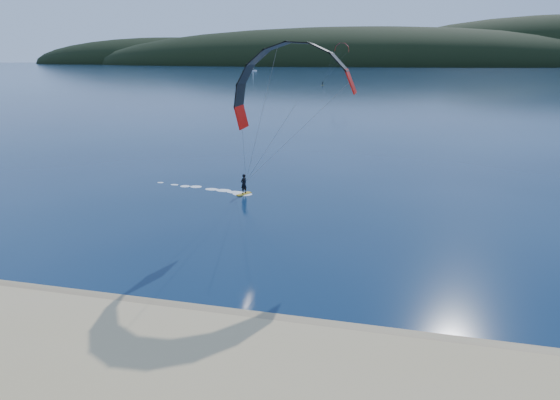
# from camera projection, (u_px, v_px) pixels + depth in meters

# --- Properties ---
(ground) EXTENTS (1800.00, 1800.00, 0.00)m
(ground) POSITION_uv_depth(u_px,v_px,m) (124.00, 369.00, 19.97)
(ground) COLOR #071D39
(ground) RESTS_ON ground
(wet_sand) EXTENTS (220.00, 2.50, 0.10)m
(wet_sand) POSITION_uv_depth(u_px,v_px,m) (170.00, 314.00, 24.14)
(wet_sand) COLOR #917554
(wet_sand) RESTS_ON ground
(headland) EXTENTS (1200.00, 310.00, 140.00)m
(headland) POSITION_uv_depth(u_px,v_px,m) (383.00, 65.00, 713.07)
(headland) COLOR black
(headland) RESTS_ON ground
(kitesurfer_near) EXTENTS (22.09, 9.64, 13.63)m
(kitesurfer_near) POSITION_uv_depth(u_px,v_px,m) (293.00, 107.00, 35.30)
(kitesurfer_near) COLOR gold
(kitesurfer_near) RESTS_ON ground
(kitesurfer_far) EXTENTS (12.84, 5.57, 17.62)m
(kitesurfer_far) POSITION_uv_depth(u_px,v_px,m) (341.00, 51.00, 205.21)
(kitesurfer_far) COLOR gold
(kitesurfer_far) RESTS_ON ground
(sailboat) EXTENTS (7.26, 4.62, 10.24)m
(sailboat) POSITION_uv_depth(u_px,v_px,m) (253.00, 70.00, 420.72)
(sailboat) COLOR white
(sailboat) RESTS_ON ground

